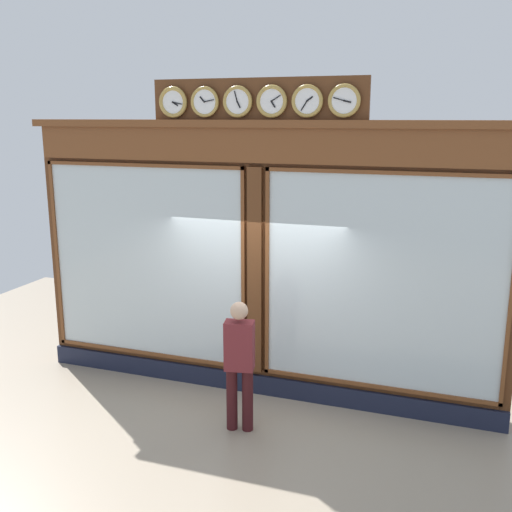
{
  "coord_description": "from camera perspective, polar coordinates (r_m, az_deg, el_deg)",
  "views": [
    {
      "loc": [
        -2.62,
        7.47,
        3.88
      ],
      "look_at": [
        0.0,
        0.0,
        2.02
      ],
      "focal_mm": 41.79,
      "sensor_mm": 36.0,
      "label": 1
    }
  ],
  "objects": [
    {
      "name": "ground_plane",
      "position": [
        6.61,
        -8.76,
        -22.88
      ],
      "size": [
        14.0,
        14.0,
        0.0
      ],
      "primitive_type": "plane",
      "color": "gray"
    },
    {
      "name": "shop_facade",
      "position": [
        8.26,
        0.29,
        -0.27
      ],
      "size": [
        6.88,
        0.42,
        4.36
      ],
      "color": "#5B3319",
      "rests_on": "ground_plane"
    },
    {
      "name": "pedestrian",
      "position": [
        7.48,
        -1.59,
        -9.99
      ],
      "size": [
        0.4,
        0.29,
        1.69
      ],
      "color": "#3A1316",
      "rests_on": "ground_plane"
    }
  ]
}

